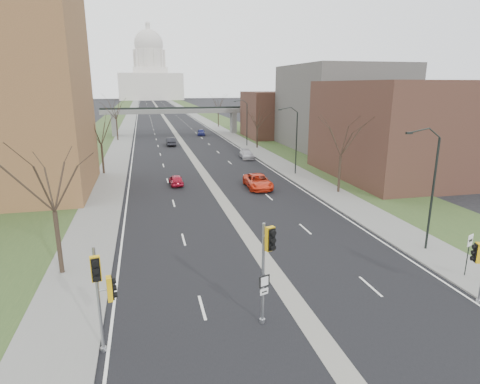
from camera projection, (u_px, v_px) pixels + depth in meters
name	position (u px, v px, depth m)	size (l,w,h in m)	color
ground	(304.00, 316.00, 20.64)	(700.00, 700.00, 0.00)	black
road_surface	(162.00, 114.00, 161.56)	(20.00, 600.00, 0.01)	black
median_strip	(162.00, 114.00, 161.56)	(1.20, 600.00, 0.02)	gray
sidewalk_right	(192.00, 114.00, 164.24)	(4.00, 600.00, 0.12)	gray
sidewalk_left	(131.00, 115.00, 158.86)	(4.00, 600.00, 0.12)	gray
grass_verge_right	(206.00, 113.00, 165.58)	(8.00, 600.00, 0.10)	#273F1D
grass_verge_left	(116.00, 115.00, 157.52)	(8.00, 600.00, 0.10)	#273F1D
commercial_block_near	(399.00, 130.00, 50.76)	(16.00, 20.00, 12.00)	#472C21
commercial_block_mid	(340.00, 107.00, 73.82)	(18.00, 22.00, 15.00)	#514F4A
commercial_block_far	(278.00, 115.00, 90.03)	(14.00, 14.00, 10.00)	#472C21
pedestrian_bridge	(175.00, 114.00, 94.54)	(34.00, 3.00, 6.45)	slate
capitol	(150.00, 75.00, 316.46)	(48.00, 42.00, 55.75)	silver
streetlight_near	(427.00, 155.00, 26.93)	(2.61, 0.20, 8.70)	black
streetlight_mid	(291.00, 122.00, 51.36)	(2.61, 0.20, 8.70)	black
streetlight_far	(243.00, 110.00, 75.79)	(2.61, 0.20, 8.70)	black
tree_left_a	(50.00, 171.00, 23.52)	(7.20, 7.20, 9.40)	#382B21
tree_left_b	(100.00, 127.00, 51.81)	(6.75, 6.75, 8.81)	#382B21
tree_left_c	(115.00, 107.00, 83.55)	(7.65, 7.65, 9.99)	#382B21
tree_right_a	(342.00, 132.00, 42.50)	(7.20, 7.20, 9.40)	#382B21
tree_right_b	(257.00, 117.00, 73.71)	(6.30, 6.30, 8.22)	#382B21
tree_right_c	(218.00, 101.00, 110.98)	(7.65, 7.65, 9.99)	#382B21
signal_pole_left	(102.00, 286.00, 16.99)	(0.85, 1.01, 5.01)	gray
signal_pole_median	(267.00, 257.00, 18.90)	(0.72, 0.88, 5.27)	gray
speed_limit_sign	(469.00, 247.00, 24.35)	(0.55, 0.25, 2.68)	black
car_left_near	(176.00, 180.00, 47.41)	(1.49, 3.71, 1.26)	#B0142B
car_left_far	(171.00, 142.00, 78.26)	(1.66, 4.75, 1.56)	black
car_right_near	(258.00, 181.00, 45.96)	(2.63, 5.70, 1.58)	red
car_right_mid	(247.00, 154.00, 64.53)	(1.90, 4.68, 1.36)	#AEADB4
car_right_far	(201.00, 132.00, 94.19)	(1.73, 4.31, 1.47)	navy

